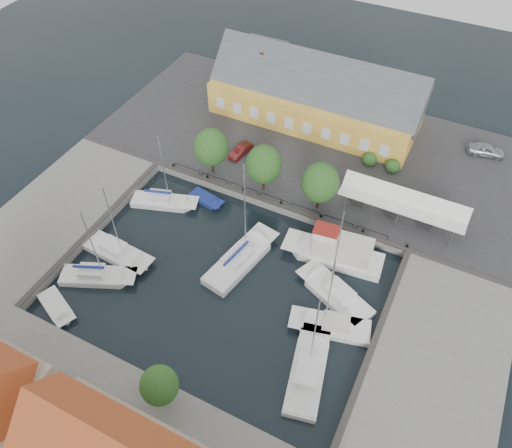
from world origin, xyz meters
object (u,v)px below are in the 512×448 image
at_px(east_boat_c, 307,373).
at_px(west_boat_a, 163,202).
at_px(center_sailboat, 240,260).
at_px(launch_nw, 206,200).
at_px(warehouse, 312,95).
at_px(car_silver, 486,150).
at_px(west_boat_d, 97,277).
at_px(east_boat_a, 336,295).
at_px(launch_sw, 57,308).
at_px(east_boat_b, 332,327).
at_px(trawler, 337,253).
at_px(car_red, 241,151).
at_px(west_boat_c, 118,253).
at_px(tent_canopy, 403,202).

bearing_deg(east_boat_c, west_boat_a, 152.36).
xyz_separation_m(center_sailboat, launch_nw, (-8.19, 6.63, -0.27)).
height_order(warehouse, west_boat_a, warehouse).
height_order(car_silver, west_boat_d, west_boat_d).
bearing_deg(east_boat_a, launch_sw, -150.71).
bearing_deg(center_sailboat, launch_sw, -135.80).
relative_size(east_boat_b, launch_nw, 2.30).
height_order(car_silver, west_boat_a, west_boat_a).
bearing_deg(car_silver, warehouse, 85.23).
relative_size(west_boat_d, launch_sw, 1.98).
relative_size(west_boat_d, launch_nw, 2.29).
xyz_separation_m(east_boat_c, west_boat_a, (-23.93, 12.53, 0.01)).
xyz_separation_m(car_silver, trawler, (-11.44, -24.13, -0.77)).
distance_m(car_silver, center_sailboat, 35.77).
bearing_deg(launch_nw, launch_sw, -105.54).
bearing_deg(trawler, launch_nw, 175.05).
height_order(car_red, launch_nw, car_red).
distance_m(east_boat_c, west_boat_a, 27.01).
height_order(east_boat_c, launch_nw, east_boat_c).
bearing_deg(trawler, east_boat_a, -70.12).
xyz_separation_m(trawler, east_boat_b, (2.65, -8.36, -0.76)).
height_order(warehouse, east_boat_c, east_boat_c).
relative_size(east_boat_b, west_boat_c, 0.97).
height_order(west_boat_a, launch_nw, west_boat_a).
xyz_separation_m(tent_canopy, east_boat_c, (-2.15, -21.82, -3.43)).
bearing_deg(center_sailboat, east_boat_a, 2.14).
height_order(west_boat_d, launch_nw, west_boat_d).
relative_size(car_silver, west_boat_c, 0.41).
xyz_separation_m(center_sailboat, west_boat_d, (-12.48, -8.63, -0.09)).
bearing_deg(west_boat_c, trawler, 25.25).
xyz_separation_m(car_red, east_boat_b, (19.59, -18.36, -1.37)).
xyz_separation_m(east_boat_c, west_boat_c, (-23.95, 3.67, 0.00)).
xyz_separation_m(car_silver, center_sailboat, (-20.53, -29.26, -1.42)).
height_order(center_sailboat, east_boat_b, center_sailboat).
bearing_deg(west_boat_a, tent_canopy, 19.60).
bearing_deg(car_silver, car_red, 106.11).
height_order(warehouse, car_silver, warehouse).
relative_size(car_red, center_sailboat, 0.28).
bearing_deg(west_boat_c, center_sailboat, 22.02).
xyz_separation_m(west_boat_a, west_boat_c, (-0.02, -8.86, -0.01)).
bearing_deg(tent_canopy, west_boat_a, -160.40).
bearing_deg(west_boat_d, trawler, 32.53).
bearing_deg(east_boat_b, east_boat_c, -92.91).
bearing_deg(tent_canopy, warehouse, 140.14).
xyz_separation_m(trawler, east_boat_a, (1.71, -4.73, -0.75)).
bearing_deg(launch_nw, center_sailboat, -38.98).
bearing_deg(west_boat_c, east_boat_a, 13.17).
relative_size(warehouse, trawler, 2.53).
relative_size(trawler, launch_sw, 2.07).
xyz_separation_m(west_boat_c, west_boat_d, (0.00, -3.58, 0.01)).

